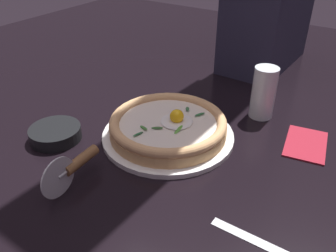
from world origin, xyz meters
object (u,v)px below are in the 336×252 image
Objects in this scene: pizza at (168,125)px; folded_napkin at (306,143)px; pizza_cutter at (74,166)px; side_bowl at (55,133)px; drinking_glass at (263,96)px.

pizza is 0.33m from folded_napkin.
side_bowl is at bearing -28.73° from pizza_cutter.
side_bowl is 0.53m from drinking_glass.
side_bowl is 0.89× the size of drinking_glass.
drinking_glass is at bearing -114.85° from pizza_cutter.
pizza is 1.87× the size of pizza_cutter.
folded_napkin is (-0.14, 0.07, -0.05)m from drinking_glass.
side_bowl reaches higher than folded_napkin.
drinking_glass is at bearing -27.03° from folded_napkin.
side_bowl is at bearing 45.46° from drinking_glass.
drinking_glass is at bearing -134.54° from side_bowl.
side_bowl is 0.18m from pizza_cutter.
drinking_glass reaches higher than folded_napkin.
side_bowl is at bearing 30.92° from folded_napkin.
side_bowl is (0.22, 0.15, -0.02)m from pizza.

